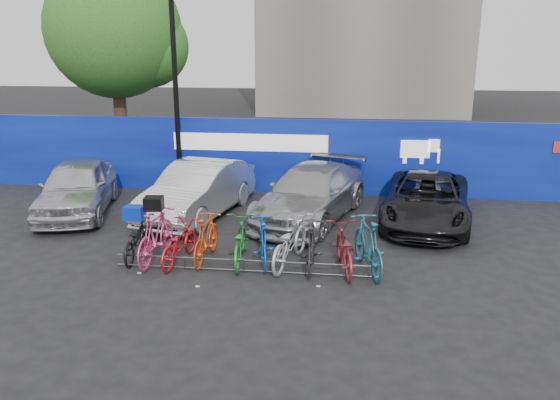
% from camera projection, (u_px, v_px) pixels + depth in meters
% --- Properties ---
extents(ground, '(100.00, 100.00, 0.00)m').
position_uv_depth(ground, '(249.00, 262.00, 12.16)').
color(ground, black).
rests_on(ground, ground).
extents(hoarding, '(22.00, 0.18, 2.40)m').
position_uv_depth(hoarding, '(281.00, 156.00, 17.55)').
color(hoarding, '#0A0E89').
rests_on(hoarding, ground).
extents(tree, '(5.40, 5.20, 7.80)m').
position_uv_depth(tree, '(120.00, 34.00, 21.15)').
color(tree, '#382314').
rests_on(tree, ground).
extents(lamppost, '(0.25, 0.50, 6.11)m').
position_uv_depth(lamppost, '(176.00, 92.00, 16.79)').
color(lamppost, black).
rests_on(lamppost, ground).
extents(bike_rack, '(5.60, 0.03, 0.30)m').
position_uv_depth(bike_rack, '(244.00, 265.00, 11.54)').
color(bike_rack, '#595B60').
rests_on(bike_rack, ground).
extents(car_0, '(2.87, 4.76, 1.52)m').
position_uv_depth(car_0, '(77.00, 187.00, 15.51)').
color(car_0, '#B5B4B9').
rests_on(car_0, ground).
extents(car_1, '(2.56, 4.83, 1.51)m').
position_uv_depth(car_1, '(198.00, 190.00, 15.21)').
color(car_1, silver).
rests_on(car_1, ground).
extents(car_2, '(3.43, 5.36, 1.45)m').
position_uv_depth(car_2, '(311.00, 193.00, 15.00)').
color(car_2, '#9A9A9E').
rests_on(car_2, ground).
extents(car_3, '(2.94, 5.03, 1.32)m').
position_uv_depth(car_3, '(427.00, 200.00, 14.63)').
color(car_3, black).
rests_on(car_3, ground).
extents(bike_0, '(0.71, 1.76, 0.91)m').
position_uv_depth(bike_0, '(136.00, 239.00, 12.28)').
color(bike_0, black).
rests_on(bike_0, ground).
extents(bike_1, '(0.67, 2.01, 1.19)m').
position_uv_depth(bike_1, '(156.00, 235.00, 12.07)').
color(bike_1, '#D74077').
rests_on(bike_1, ground).
extents(bike_2, '(0.84, 1.79, 0.91)m').
position_uv_depth(bike_2, '(179.00, 243.00, 12.00)').
color(bike_2, red).
rests_on(bike_2, ground).
extents(bike_3, '(0.58, 1.77, 1.05)m').
position_uv_depth(bike_3, '(206.00, 238.00, 12.10)').
color(bike_3, '#D5450F').
rests_on(bike_3, ground).
extents(bike_4, '(0.82, 1.91, 0.98)m').
position_uv_depth(bike_4, '(239.00, 242.00, 12.00)').
color(bike_4, '#237E32').
rests_on(bike_4, ground).
extents(bike_5, '(0.83, 1.80, 1.04)m').
position_uv_depth(bike_5, '(263.00, 241.00, 11.92)').
color(bike_5, '#114EB3').
rests_on(bike_5, ground).
extents(bike_6, '(1.18, 2.12, 1.06)m').
position_uv_depth(bike_6, '(289.00, 242.00, 11.88)').
color(bike_6, '#B2B3BA').
rests_on(bike_6, ground).
extents(bike_7, '(0.49, 1.72, 1.03)m').
position_uv_depth(bike_7, '(312.00, 246.00, 11.67)').
color(bike_7, '#262628').
rests_on(bike_7, ground).
extents(bike_8, '(0.95, 1.94, 0.98)m').
position_uv_depth(bike_8, '(344.00, 249.00, 11.57)').
color(bike_8, maroon).
rests_on(bike_8, ground).
extents(bike_9, '(1.05, 2.07, 1.20)m').
position_uv_depth(bike_9, '(368.00, 245.00, 11.49)').
color(bike_9, '#20637E').
rests_on(bike_9, ground).
extents(cargo_crate, '(0.44, 0.34, 0.31)m').
position_uv_depth(cargo_crate, '(134.00, 213.00, 12.12)').
color(cargo_crate, '#0523AF').
rests_on(cargo_crate, bike_0).
extents(cargo_topcase, '(0.43, 0.40, 0.29)m').
position_uv_depth(cargo_topcase, '(154.00, 203.00, 11.87)').
color(cargo_topcase, black).
rests_on(cargo_topcase, bike_1).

